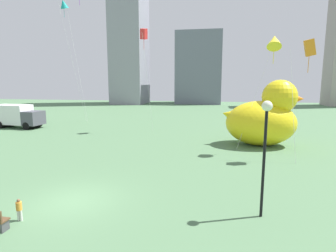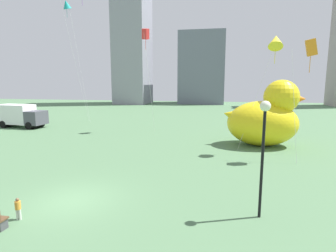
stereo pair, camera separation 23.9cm
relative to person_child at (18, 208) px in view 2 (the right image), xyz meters
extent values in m
plane|color=#507550|center=(1.21, 2.09, -0.52)|extent=(140.00, 140.00, 0.00)
cube|color=#47474C|center=(0.00, -0.81, -0.32)|extent=(0.09, 0.37, 0.39)
cylinder|color=silver|center=(-0.06, 0.00, -0.29)|extent=(0.11, 0.11, 0.46)
cylinder|color=silver|center=(0.06, 0.00, -0.29)|extent=(0.11, 0.11, 0.46)
cylinder|color=gold|center=(0.00, 0.00, 0.11)|extent=(0.23, 0.23, 0.35)
sphere|color=brown|center=(0.00, 0.00, 0.35)|extent=(0.13, 0.13, 0.13)
ellipsoid|color=yellow|center=(11.82, 15.93, 1.48)|extent=(6.13, 4.53, 4.00)
sphere|color=yellow|center=(13.28, 15.93, 3.84)|extent=(2.98, 2.98, 2.98)
cone|color=orange|center=(14.63, 15.93, 3.69)|extent=(1.34, 1.34, 1.34)
cone|color=yellow|center=(9.15, 15.93, 2.15)|extent=(1.83, 1.60, 1.92)
cylinder|color=black|center=(9.81, 2.08, 1.74)|extent=(0.12, 0.12, 4.52)
sphere|color=#EAEACC|center=(9.81, 2.08, 4.17)|extent=(0.42, 0.42, 0.42)
cube|color=white|center=(-17.29, 20.77, 1.13)|extent=(4.69, 2.69, 2.40)
cube|color=#4C4C56|center=(-14.17, 20.49, 0.77)|extent=(1.95, 2.44, 1.68)
cylinder|color=black|center=(-14.37, 20.51, -0.07)|extent=(1.11, 2.47, 0.90)
cylinder|color=black|center=(-18.26, 20.85, -0.07)|extent=(1.11, 2.47, 0.90)
cube|color=gray|center=(-14.79, 61.37, 19.52)|extent=(8.19, 10.40, 40.08)
cube|color=slate|center=(3.21, 65.19, 8.72)|extent=(11.77, 10.02, 18.47)
cylinder|color=silver|center=(-11.60, 26.03, 7.56)|extent=(1.80, 2.81, 16.16)
cone|color=teal|center=(-12.99, 26.92, 15.64)|extent=(1.44, 1.64, 1.38)
cylinder|color=teal|center=(-12.99, 26.92, 14.74)|extent=(0.04, 0.04, 1.60)
cylinder|color=silver|center=(-11.66, 27.03, 8.50)|extent=(2.90, 0.44, 18.03)
cylinder|color=purple|center=(-11.45, 28.46, 16.61)|extent=(0.04, 0.04, 1.60)
cylinder|color=silver|center=(0.33, 20.39, 4.91)|extent=(0.92, 1.03, 10.86)
cube|color=red|center=(-0.17, 20.84, 10.34)|extent=(0.84, 0.98, 1.27)
cylinder|color=red|center=(-0.17, 20.84, 9.44)|extent=(0.04, 0.04, 1.60)
cylinder|color=silver|center=(13.20, 11.26, 3.47)|extent=(0.46, 1.76, 7.98)
cube|color=orange|center=(14.07, 11.47, 7.45)|extent=(0.91, 0.78, 1.26)
cylinder|color=orange|center=(14.07, 11.47, 6.55)|extent=(0.04, 0.04, 1.60)
cylinder|color=silver|center=(11.08, 14.93, 3.85)|extent=(2.88, 2.11, 8.75)
cone|color=yellow|center=(12.12, 13.51, 8.22)|extent=(1.35, 1.70, 1.53)
cylinder|color=yellow|center=(12.12, 13.51, 7.32)|extent=(0.04, 0.04, 1.60)
camera|label=1|loc=(7.78, -9.19, 5.10)|focal=29.04mm
camera|label=2|loc=(8.02, -9.15, 5.10)|focal=29.04mm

